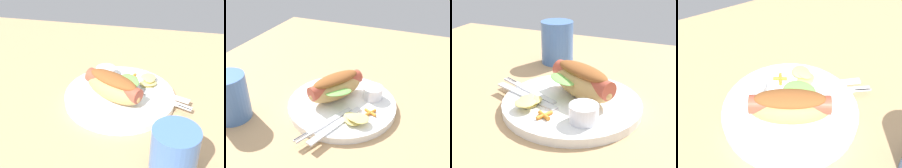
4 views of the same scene
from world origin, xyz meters
TOP-DOWN VIEW (x-y plane):
  - ground_plane at (0.00, 0.00)cm, footprint 120.00×90.00cm
  - plate at (-1.80, 2.91)cm, footprint 25.12×25.12cm
  - hot_dog at (-2.88, 0.91)cm, footprint 15.36×12.10cm
  - sauce_ramekin at (-6.29, 8.99)cm, footprint 4.75×4.75cm
  - fork at (7.01, 2.83)cm, footprint 14.36×7.20cm
  - knife at (6.57, 4.99)cm, footprint 15.09×6.51cm
  - chips_pile at (4.26, 8.26)cm, footprint 5.36×6.45cm
  - carrot_garnish at (0.01, 10.39)cm, footprint 2.75×3.06cm
  - drinking_cup at (10.78, -18.21)cm, footprint 7.93×7.93cm

SIDE VIEW (x-z plane):
  - ground_plane at x=0.00cm, z-range -1.80..0.00cm
  - plate at x=-1.80cm, z-range 0.00..1.60cm
  - knife at x=6.57cm, z-range 1.60..1.96cm
  - fork at x=7.01cm, z-range 1.60..2.00cm
  - carrot_garnish at x=0.01cm, z-range 1.59..2.26cm
  - chips_pile at x=4.26cm, z-range 1.62..3.51cm
  - sauce_ramekin at x=-6.29cm, z-range 1.60..4.50cm
  - hot_dog at x=-2.88cm, z-range 1.80..7.90cm
  - drinking_cup at x=10.78cm, z-range 0.00..10.47cm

